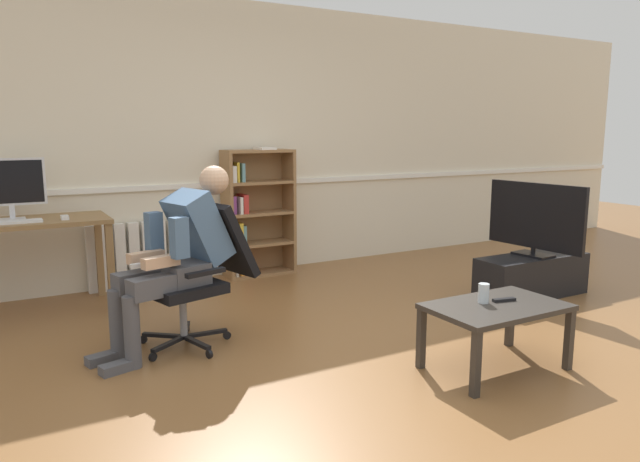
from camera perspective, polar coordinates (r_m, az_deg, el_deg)
The scene contains 15 objects.
ground_plane at distance 3.81m, azimuth 4.46°, elevation -12.55°, with size 18.00×18.00×0.00m, color brown.
back_wall at distance 5.91m, azimuth -10.05°, elevation 8.68°, with size 12.00×0.13×2.70m.
computer_desk at distance 5.13m, azimuth -27.32°, elevation -0.26°, with size 1.32×0.62×0.76m.
imac_monitor at distance 5.16m, azimuth -28.10°, elevation 4.05°, with size 0.52×0.14×0.48m.
keyboard at distance 4.97m, azimuth -27.89°, elevation 0.78°, with size 0.41×0.12×0.02m, color white.
computer_mouse at distance 5.01m, azimuth -23.71°, elevation 1.22°, with size 0.06×0.10×0.03m, color white.
bookshelf at distance 5.88m, azimuth -6.49°, elevation 1.68°, with size 0.71×0.29×1.29m.
radiator at distance 5.69m, azimuth -17.13°, elevation -2.21°, with size 0.95×0.08×0.61m.
office_chair at distance 4.07m, azimuth -11.49°, elevation -3.54°, with size 0.82×0.66×0.96m.
person_seated at distance 3.95m, azimuth -13.79°, elevation -2.13°, with size 1.02×0.55×1.21m.
tv_stand at distance 5.47m, azimuth 20.00°, elevation -4.16°, with size 1.07×0.36×0.37m.
tv_screen at distance 5.38m, azimuth 20.33°, elevation 1.22°, with size 0.22×0.94×0.64m.
coffee_table at distance 3.72m, azimuth 16.87°, elevation -7.64°, with size 0.83×0.52×0.41m.
drinking_glass at distance 3.70m, azimuth 15.72°, elevation -5.88°, with size 0.07×0.07×0.12m, color silver.
spare_remote at distance 3.79m, azimuth 17.57°, elevation -6.43°, with size 0.04×0.15×0.02m, color black.
Camera 1 is at (-1.99, -2.91, 1.45)m, focal length 32.69 mm.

